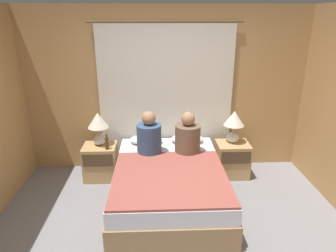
# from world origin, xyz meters

# --- Properties ---
(ground_plane) EXTENTS (16.00, 16.00, 0.00)m
(ground_plane) POSITION_xyz_m (0.00, 0.00, 0.00)
(ground_plane) COLOR gray
(wall_back) EXTENTS (4.39, 0.06, 2.50)m
(wall_back) POSITION_xyz_m (0.00, 1.84, 1.25)
(wall_back) COLOR tan
(wall_back) RESTS_ON ground_plane
(curtain_panel) EXTENTS (2.23, 0.02, 2.27)m
(curtain_panel) POSITION_xyz_m (0.00, 1.78, 1.13)
(curtain_panel) COLOR silver
(curtain_panel) RESTS_ON ground_plane
(bed) EXTENTS (1.42, 1.94, 0.52)m
(bed) POSITION_xyz_m (0.00, 0.75, 0.26)
(bed) COLOR #99754C
(bed) RESTS_ON ground_plane
(nightstand_left) EXTENTS (0.49, 0.41, 0.53)m
(nightstand_left) POSITION_xyz_m (-1.00, 1.42, 0.27)
(nightstand_left) COLOR tan
(nightstand_left) RESTS_ON ground_plane
(nightstand_right) EXTENTS (0.49, 0.41, 0.53)m
(nightstand_right) POSITION_xyz_m (1.00, 1.42, 0.27)
(nightstand_right) COLOR tan
(nightstand_right) RESTS_ON ground_plane
(lamp_left) EXTENTS (0.31, 0.31, 0.49)m
(lamp_left) POSITION_xyz_m (-1.00, 1.48, 0.85)
(lamp_left) COLOR silver
(lamp_left) RESTS_ON nightstand_left
(lamp_right) EXTENTS (0.31, 0.31, 0.49)m
(lamp_right) POSITION_xyz_m (1.00, 1.48, 0.85)
(lamp_right) COLOR silver
(lamp_right) RESTS_ON nightstand_right
(pillow_left) EXTENTS (0.49, 0.32, 0.12)m
(pillow_left) POSITION_xyz_m (-0.31, 1.53, 0.58)
(pillow_left) COLOR silver
(pillow_left) RESTS_ON bed
(pillow_right) EXTENTS (0.49, 0.32, 0.12)m
(pillow_right) POSITION_xyz_m (0.31, 1.53, 0.58)
(pillow_right) COLOR silver
(pillow_right) RESTS_ON bed
(blanket_on_bed) EXTENTS (1.36, 1.32, 0.03)m
(blanket_on_bed) POSITION_xyz_m (0.00, 0.47, 0.53)
(blanket_on_bed) COLOR #994C42
(blanket_on_bed) RESTS_ON bed
(person_left_in_bed) EXTENTS (0.34, 0.34, 0.62)m
(person_left_in_bed) POSITION_xyz_m (-0.26, 1.17, 0.77)
(person_left_in_bed) COLOR #38517A
(person_left_in_bed) RESTS_ON bed
(person_right_in_bed) EXTENTS (0.35, 0.35, 0.60)m
(person_right_in_bed) POSITION_xyz_m (0.28, 1.17, 0.76)
(person_right_in_bed) COLOR brown
(person_right_in_bed) RESTS_ON bed
(beer_bottle_on_left_stand) EXTENTS (0.06, 0.06, 0.24)m
(beer_bottle_on_left_stand) POSITION_xyz_m (-0.87, 1.31, 0.63)
(beer_bottle_on_left_stand) COLOR #513819
(beer_bottle_on_left_stand) RESTS_ON nightstand_left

